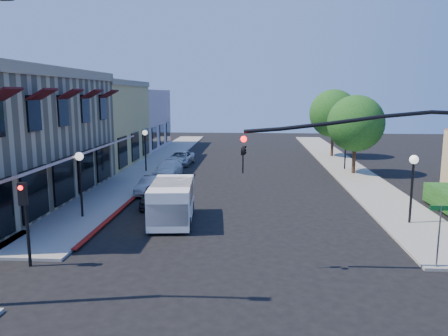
# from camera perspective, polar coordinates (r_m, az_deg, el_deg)

# --- Properties ---
(ground) EXTENTS (120.00, 120.00, 0.00)m
(ground) POSITION_cam_1_polar(r_m,az_deg,el_deg) (15.41, 1.56, -15.56)
(ground) COLOR black
(ground) RESTS_ON ground
(sidewalk_left) EXTENTS (3.50, 50.00, 0.12)m
(sidewalk_left) POSITION_cam_1_polar(r_m,az_deg,el_deg) (42.46, -8.86, 0.76)
(sidewalk_left) COLOR gray
(sidewalk_left) RESTS_ON ground
(sidewalk_right) EXTENTS (3.50, 50.00, 0.12)m
(sidewalk_right) POSITION_cam_1_polar(r_m,az_deg,el_deg) (42.25, 14.98, 0.50)
(sidewalk_right) COLOR gray
(sidewalk_right) RESTS_ON ground
(curb_red_strip) EXTENTS (0.25, 10.00, 0.06)m
(curb_red_strip) POSITION_cam_1_polar(r_m,az_deg,el_deg) (24.06, -14.41, -6.47)
(curb_red_strip) COLOR maroon
(curb_red_strip) RESTS_ON ground
(yellow_stucco_building) EXTENTS (10.00, 12.00, 7.60)m
(yellow_stucco_building) POSITION_cam_1_polar(r_m,az_deg,el_deg) (43.11, -18.12, 5.53)
(yellow_stucco_building) COLOR tan
(yellow_stucco_building) RESTS_ON ground
(pink_stucco_building) EXTENTS (10.00, 12.00, 7.00)m
(pink_stucco_building) POSITION_cam_1_polar(r_m,az_deg,el_deg) (54.43, -13.41, 6.20)
(pink_stucco_building) COLOR #CBA69A
(pink_stucco_building) RESTS_ON ground
(street_tree_a) EXTENTS (4.56, 4.56, 6.48)m
(street_tree_a) POSITION_cam_1_polar(r_m,az_deg,el_deg) (36.94, 16.82, 5.59)
(street_tree_a) COLOR black
(street_tree_a) RESTS_ON ground
(street_tree_b) EXTENTS (4.94, 4.94, 7.02)m
(street_tree_b) POSITION_cam_1_polar(r_m,az_deg,el_deg) (46.71, 14.11, 6.92)
(street_tree_b) COLOR black
(street_tree_b) RESTS_ON ground
(signal_mast_arm) EXTENTS (8.01, 0.39, 6.00)m
(signal_mast_arm) POSITION_cam_1_polar(r_m,az_deg,el_deg) (16.51, 22.61, 0.28)
(signal_mast_arm) COLOR black
(signal_mast_arm) RESTS_ON ground
(secondary_signal) EXTENTS (0.28, 0.42, 3.32)m
(secondary_signal) POSITION_cam_1_polar(r_m,az_deg,el_deg) (18.05, -24.59, -4.84)
(secondary_signal) COLOR black
(secondary_signal) RESTS_ON ground
(street_name_sign) EXTENTS (0.80, 0.06, 2.50)m
(street_name_sign) POSITION_cam_1_polar(r_m,az_deg,el_deg) (18.24, 26.34, -6.85)
(street_name_sign) COLOR #595B5E
(street_name_sign) RESTS_ON ground
(lamppost_left_near) EXTENTS (0.44, 0.44, 3.57)m
(lamppost_left_near) POSITION_cam_1_polar(r_m,az_deg,el_deg) (24.02, -18.32, 0.00)
(lamppost_left_near) COLOR black
(lamppost_left_near) RESTS_ON ground
(lamppost_left_far) EXTENTS (0.44, 0.44, 3.57)m
(lamppost_left_far) POSITION_cam_1_polar(r_m,az_deg,el_deg) (37.24, -10.26, 3.63)
(lamppost_left_far) COLOR black
(lamppost_left_far) RESTS_ON ground
(lamppost_right_near) EXTENTS (0.44, 0.44, 3.57)m
(lamppost_right_near) POSITION_cam_1_polar(r_m,az_deg,el_deg) (23.65, 23.46, -0.45)
(lamppost_right_near) COLOR black
(lamppost_right_near) RESTS_ON ground
(lamppost_right_far) EXTENTS (0.44, 0.44, 3.57)m
(lamppost_right_far) POSITION_cam_1_polar(r_m,az_deg,el_deg) (38.95, 15.63, 3.68)
(lamppost_right_far) COLOR black
(lamppost_right_far) RESTS_ON ground
(white_van) EXTENTS (2.42, 4.83, 2.07)m
(white_van) POSITION_cam_1_polar(r_m,az_deg,el_deg) (22.59, -6.82, -4.14)
(white_van) COLOR white
(white_van) RESTS_ON ground
(parked_car_a) EXTENTS (1.75, 3.58, 1.17)m
(parked_car_a) POSITION_cam_1_polar(r_m,az_deg,el_deg) (26.15, -9.19, -3.66)
(parked_car_a) COLOR black
(parked_car_a) RESTS_ON ground
(parked_car_b) EXTENTS (1.53, 3.58, 1.15)m
(parked_car_b) POSITION_cam_1_polar(r_m,az_deg,el_deg) (29.32, -9.54, -2.25)
(parked_car_b) COLOR #A4A6A9
(parked_car_b) RESTS_ON ground
(parked_car_c) EXTENTS (1.99, 4.36, 1.24)m
(parked_car_c) POSITION_cam_1_polar(r_m,az_deg,el_deg) (35.09, -7.30, -0.15)
(parked_car_c) COLOR silver
(parked_car_c) RESTS_ON ground
(parked_car_d) EXTENTS (2.31, 4.60, 1.25)m
(parked_car_d) POSITION_cam_1_polar(r_m,az_deg,el_deg) (40.92, -5.70, 1.29)
(parked_car_d) COLOR #BABEBF
(parked_car_d) RESTS_ON ground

